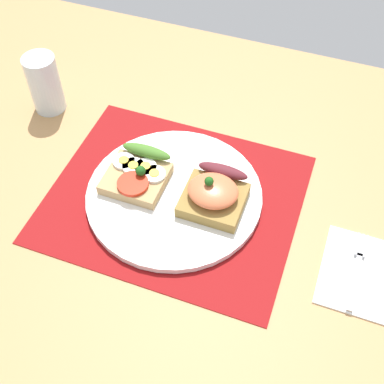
{
  "coord_description": "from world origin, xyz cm",
  "views": [
    {
      "loc": [
        19.71,
        -45.67,
        63.53
      ],
      "look_at": [
        3.0,
        0.0,
        2.89
      ],
      "focal_mm": 47.48,
      "sensor_mm": 36.0,
      "label": 1
    }
  ],
  "objects_px": {
    "sandwich_egg_tomato": "(137,174)",
    "drinking_glass": "(45,84)",
    "napkin": "(361,273)",
    "plate": "(174,195)",
    "fork": "(357,268)",
    "sandwich_salmon": "(214,194)"
  },
  "relations": [
    {
      "from": "plate",
      "to": "sandwich_egg_tomato",
      "type": "height_order",
      "value": "sandwich_egg_tomato"
    },
    {
      "from": "sandwich_egg_tomato",
      "to": "fork",
      "type": "xyz_separation_m",
      "value": [
        0.36,
        -0.04,
        -0.02
      ]
    },
    {
      "from": "sandwich_egg_tomato",
      "to": "sandwich_salmon",
      "type": "xyz_separation_m",
      "value": [
        0.13,
        -0.0,
        0.01
      ]
    },
    {
      "from": "sandwich_salmon",
      "to": "napkin",
      "type": "xyz_separation_m",
      "value": [
        0.23,
        -0.04,
        -0.03
      ]
    },
    {
      "from": "sandwich_egg_tomato",
      "to": "drinking_glass",
      "type": "bearing_deg",
      "value": 153.04
    },
    {
      "from": "fork",
      "to": "drinking_glass",
      "type": "relative_size",
      "value": 1.2
    },
    {
      "from": "fork",
      "to": "sandwich_salmon",
      "type": "bearing_deg",
      "value": 170.97
    },
    {
      "from": "drinking_glass",
      "to": "napkin",
      "type": "bearing_deg",
      "value": -15.03
    },
    {
      "from": "sandwich_salmon",
      "to": "drinking_glass",
      "type": "xyz_separation_m",
      "value": [
        -0.36,
        0.12,
        0.02
      ]
    },
    {
      "from": "plate",
      "to": "fork",
      "type": "xyz_separation_m",
      "value": [
        0.29,
        -0.03,
        -0.0
      ]
    },
    {
      "from": "napkin",
      "to": "sandwich_egg_tomato",
      "type": "bearing_deg",
      "value": 173.33
    },
    {
      "from": "sandwich_salmon",
      "to": "napkin",
      "type": "height_order",
      "value": "sandwich_salmon"
    },
    {
      "from": "sandwich_egg_tomato",
      "to": "sandwich_salmon",
      "type": "relative_size",
      "value": 1.01
    },
    {
      "from": "napkin",
      "to": "drinking_glass",
      "type": "xyz_separation_m",
      "value": [
        -0.59,
        0.16,
        0.05
      ]
    },
    {
      "from": "sandwich_egg_tomato",
      "to": "sandwich_salmon",
      "type": "height_order",
      "value": "sandwich_salmon"
    },
    {
      "from": "fork",
      "to": "drinking_glass",
      "type": "height_order",
      "value": "drinking_glass"
    },
    {
      "from": "drinking_glass",
      "to": "plate",
      "type": "bearing_deg",
      "value": -22.64
    },
    {
      "from": "napkin",
      "to": "plate",
      "type": "bearing_deg",
      "value": 173.01
    },
    {
      "from": "drinking_glass",
      "to": "sandwich_salmon",
      "type": "bearing_deg",
      "value": -18.42
    },
    {
      "from": "plate",
      "to": "fork",
      "type": "distance_m",
      "value": 0.29
    },
    {
      "from": "sandwich_salmon",
      "to": "napkin",
      "type": "distance_m",
      "value": 0.24
    },
    {
      "from": "plate",
      "to": "sandwich_egg_tomato",
      "type": "bearing_deg",
      "value": 174.86
    }
  ]
}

